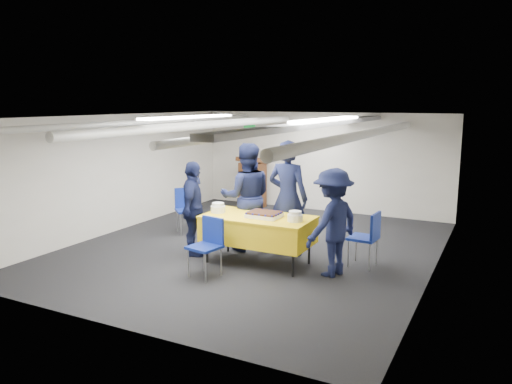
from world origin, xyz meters
TOP-DOWN VIEW (x-y plane):
  - ground at (0.00, 0.00)m, footprint 7.00×7.00m
  - room_shell at (0.09, 0.41)m, footprint 6.00×7.00m
  - serving_table at (0.44, -0.71)m, footprint 1.73×0.91m
  - sheet_cake at (0.55, -0.73)m, footprint 0.51×0.40m
  - plate_stack_left at (-0.26, -0.76)m, footprint 0.24×0.24m
  - plate_stack_right at (1.09, -0.76)m, footprint 0.23×0.23m
  - podium at (-1.60, 3.05)m, footprint 0.62×0.53m
  - chair_near at (0.03, -1.54)m, footprint 0.49×0.49m
  - chair_right at (2.04, -0.08)m, footprint 0.45×0.45m
  - chair_left at (-1.70, 0.39)m, footprint 0.59×0.59m
  - sailor_a at (0.66, -0.05)m, footprint 0.73×0.50m
  - sailor_b at (-0.08, -0.11)m, footprint 1.13×1.06m
  - sailor_c at (-0.73, -0.80)m, footprint 0.72×1.01m
  - sailor_d at (1.65, -0.69)m, footprint 0.91×1.17m

SIDE VIEW (x-z plane):
  - ground at x=0.00m, z-range 0.00..0.00m
  - chair_near at x=0.03m, z-range 0.10..0.97m
  - chair_right at x=2.04m, z-range 0.10..0.97m
  - chair_left at x=-1.70m, z-range 0.10..0.97m
  - serving_table at x=0.44m, z-range 0.17..0.94m
  - podium at x=-1.60m, z-range -0.01..1.24m
  - sailor_c at x=-0.73m, z-range 0.00..1.58m
  - sailor_d at x=1.65m, z-range 0.00..1.60m
  - sheet_cake at x=0.55m, z-range 0.77..0.86m
  - plate_stack_right at x=1.09m, z-range 0.76..0.92m
  - plate_stack_left at x=-0.26m, z-range 0.76..0.92m
  - sailor_b at x=-0.08m, z-range 0.00..1.86m
  - sailor_a at x=0.66m, z-range 0.00..1.93m
  - room_shell at x=0.09m, z-range 0.66..2.96m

